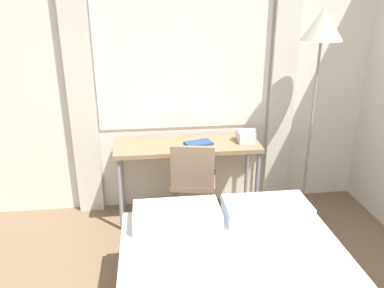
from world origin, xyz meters
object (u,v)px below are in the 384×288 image
book (199,143)px  standing_lamp (321,44)px  desk (188,151)px  desk_chair (193,178)px  telephone (246,136)px

book → standing_lamp: bearing=-5.0°
standing_lamp → book: 1.38m
desk → book: size_ratio=4.85×
desk_chair → standing_lamp: (1.12, 0.12, 1.16)m
desk_chair → standing_lamp: 1.62m
telephone → book: telephone is taller
desk → desk_chair: size_ratio=1.56×
telephone → book: 0.46m
desk → desk_chair: (0.03, -0.23, -0.18)m
telephone → book: (-0.46, -0.03, -0.04)m
desk_chair → standing_lamp: bearing=16.9°
telephone → book: size_ratio=0.64×
desk → telephone: telephone is taller
desk → standing_lamp: (1.15, -0.12, 0.98)m
desk_chair → desk: bearing=107.1°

